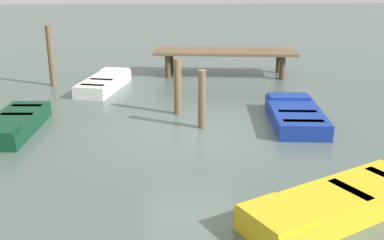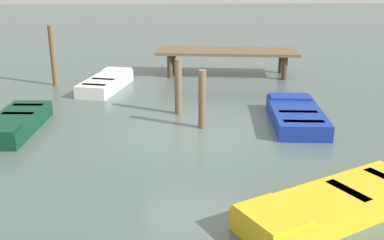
% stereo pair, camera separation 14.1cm
% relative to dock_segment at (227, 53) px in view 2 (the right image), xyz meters
% --- Properties ---
extents(ground_plane, '(80.00, 80.00, 0.00)m').
position_rel_dock_segment_xyz_m(ground_plane, '(-1.54, -6.27, -0.83)').
color(ground_plane, '#4C5B56').
extents(dock_segment, '(5.37, 2.11, 0.95)m').
position_rel_dock_segment_xyz_m(dock_segment, '(0.00, 0.00, 0.00)').
color(dock_segment, brown).
rests_on(dock_segment, ground_plane).
extents(rowboat_white, '(1.63, 2.92, 0.46)m').
position_rel_dock_segment_xyz_m(rowboat_white, '(-4.28, -1.87, -0.62)').
color(rowboat_white, silver).
rests_on(rowboat_white, ground_plane).
extents(rowboat_dark_green, '(1.17, 2.76, 0.46)m').
position_rel_dock_segment_xyz_m(rowboat_dark_green, '(-5.96, -5.94, -0.62)').
color(rowboat_dark_green, '#0C3823').
rests_on(rowboat_dark_green, ground_plane).
extents(rowboat_blue, '(1.47, 2.88, 0.46)m').
position_rel_dock_segment_xyz_m(rowboat_blue, '(1.23, -5.60, -0.62)').
color(rowboat_blue, navy).
rests_on(rowboat_blue, ground_plane).
extents(rowboat_yellow, '(3.61, 2.62, 0.46)m').
position_rel_dock_segment_xyz_m(rowboat_yellow, '(0.67, -10.28, -0.62)').
color(rowboat_yellow, gold).
rests_on(rowboat_yellow, ground_plane).
extents(mooring_piling_mid_left, '(0.20, 0.20, 1.51)m').
position_rel_dock_segment_xyz_m(mooring_piling_mid_left, '(-1.27, -5.86, -0.08)').
color(mooring_piling_mid_left, brown).
rests_on(mooring_piling_mid_left, ground_plane).
extents(mooring_piling_mid_right, '(0.20, 0.20, 1.56)m').
position_rel_dock_segment_xyz_m(mooring_piling_mid_right, '(-1.86, -4.67, -0.05)').
color(mooring_piling_mid_right, brown).
rests_on(mooring_piling_mid_right, ground_plane).
extents(mooring_piling_center, '(0.20, 0.20, 2.05)m').
position_rel_dock_segment_xyz_m(mooring_piling_center, '(-6.10, -1.30, 0.20)').
color(mooring_piling_center, brown).
rests_on(mooring_piling_center, ground_plane).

